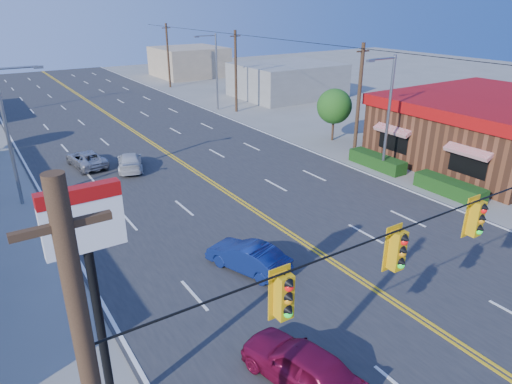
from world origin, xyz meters
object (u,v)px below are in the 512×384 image
kfc (489,128)px  car_white (130,162)px  signal_span (494,226)px  pizza_hut_sign (90,263)px  car_magenta (301,366)px  car_blue (248,258)px  car_silver (86,160)px

kfc → car_white: (-23.55, 12.16, -1.79)m
signal_span → kfc: signal_span is taller
signal_span → pizza_hut_sign: size_ratio=3.55×
car_white → car_magenta: bearing=101.9°
car_blue → car_white: bearing=-109.9°
kfc → signal_span: bearing=-149.1°
signal_span → car_silver: size_ratio=5.76×
kfc → pizza_hut_sign: bearing=-165.5°
car_white → signal_span: bearing=115.6°
car_silver → pizza_hut_sign: bearing=71.8°
signal_span → car_silver: (-5.99, 26.41, -4.30)m
pizza_hut_sign → car_blue: pizza_hut_sign is taller
kfc → pizza_hut_sign: (-30.90, -8.00, 2.80)m
pizza_hut_sign → car_magenta: (5.28, -2.00, -4.46)m
signal_span → kfc: size_ratio=1.49×
car_blue → signal_span: bearing=92.6°
kfc → car_magenta: bearing=-158.7°
kfc → car_magenta: 27.55m
car_white → car_silver: bearing=-25.2°
car_white → car_silver: (-2.46, 2.25, -0.00)m
signal_span → car_blue: bearing=112.6°
car_silver → car_white: bearing=131.6°
kfc → car_silver: bearing=151.0°
signal_span → car_magenta: bearing=160.3°
signal_span → car_white: (-3.53, 24.16, -4.30)m
car_magenta → car_silver: 24.41m
car_magenta → car_blue: size_ratio=1.07×
car_silver → kfc: bearing=145.1°
car_magenta → car_white: car_magenta is taller
signal_span → kfc: (20.02, 12.00, -2.51)m
kfc → car_silver: (-26.01, 14.41, -1.79)m
car_white → pizza_hut_sign: bearing=87.2°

